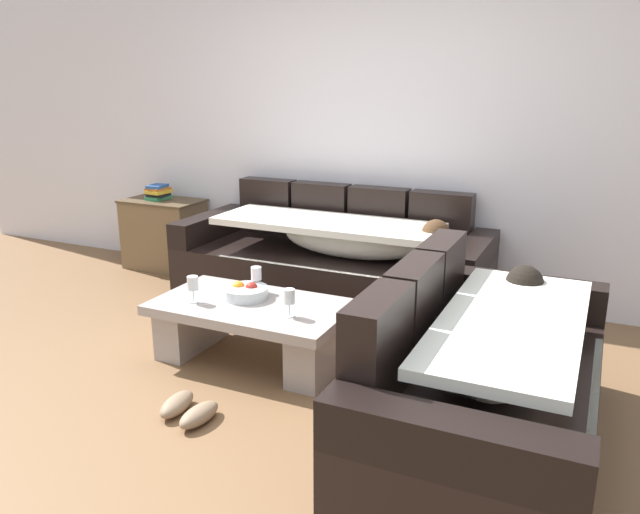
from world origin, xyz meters
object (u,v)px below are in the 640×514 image
Objects in this scene: side_cabinet at (165,234)px; couch_along_wall at (336,263)px; coffee_table at (252,324)px; book_stack_on_cabinet at (158,192)px; fruit_bowl at (246,292)px; wine_glass_near_right at (289,298)px; couch_near_window at (486,384)px; wine_glass_near_left at (193,284)px; wine_glass_far_back at (256,275)px; pair_of_shoes at (188,409)px.

couch_along_wall is at bearing -7.03° from side_cabinet.
book_stack_on_cabinet is (-1.81, 1.38, 0.47)m from coffee_table.
wine_glass_near_right is at bearing -22.71° from fruit_bowl.
wine_glass_near_left is at bearing 82.66° from couch_near_window.
fruit_bowl is 0.44m from wine_glass_near_right.
side_cabinet is at bearing 172.97° from couch_along_wall.
coffee_table is 2.33m from book_stack_on_cabinet.
wine_glass_far_back is at bearing 143.08° from wine_glass_near_right.
pair_of_shoes is (-0.01, -1.90, -0.29)m from couch_along_wall.
fruit_bowl is 1.69× the size of wine_glass_near_left.
coffee_table is 3.76× the size of pair_of_shoes.
side_cabinet is at bearing 142.05° from coffee_table.
wine_glass_far_back is at bearing -98.23° from couch_along_wall.
coffee_table is 0.44m from wine_glass_near_left.
couch_along_wall is 14.31× the size of wine_glass_near_right.
coffee_table is at bearing 75.96° from couch_near_window.
pair_of_shoes is (0.05, -0.74, -0.19)m from coffee_table.
side_cabinet reaches higher than wine_glass_near_left.
wine_glass_near_right is 2.60m from book_stack_on_cabinet.
coffee_table is 0.42m from wine_glass_near_right.
couch_along_wall is 1.36m from wine_glass_near_left.
wine_glass_far_back is at bearing 111.90° from coffee_table.
couch_near_window is 5.85× the size of pair_of_shoes.
wine_glass_near_right is at bearing 67.49° from pair_of_shoes.
couch_along_wall is 1.10m from fruit_bowl.
couch_near_window is at bearing 14.40° from pair_of_shoes.
side_cabinet is (-2.09, 1.48, -0.17)m from wine_glass_near_right.
wine_glass_near_right is at bearing 3.33° from wine_glass_near_left.
book_stack_on_cabinet is at bearing 145.54° from wine_glass_far_back.
pair_of_shoes is at bearing -90.32° from couch_along_wall.
wine_glass_near_left is (-0.25, -0.20, 0.08)m from fruit_bowl.
wine_glass_near_left is at bearing -45.79° from book_stack_on_cabinet.
wine_glass_near_left is 0.42m from wine_glass_far_back.
side_cabinet is (-1.83, 0.23, -0.01)m from couch_along_wall.
book_stack_on_cabinet is (-1.73, 1.32, 0.29)m from fruit_bowl.
wine_glass_far_back is at bearing 53.02° from wine_glass_near_left.
wine_glass_far_back is at bearing -35.01° from side_cabinet.
couch_along_wall is at bearing 82.71° from fruit_bowl.
couch_along_wall is 7.44× the size of pair_of_shoes.
fruit_bowl is (-0.08, 0.06, 0.18)m from coffee_table.
couch_near_window is 1.54m from coffee_table.
couch_along_wall is 1.92m from pair_of_shoes.
pair_of_shoes is (-1.44, -0.37, -0.29)m from couch_near_window.
couch_along_wall is 8.49× the size of fruit_bowl.
wine_glass_far_back is (-1.57, 0.57, 0.16)m from couch_near_window.
wine_glass_far_back reaches higher than fruit_bowl.
couch_along_wall is 14.31× the size of wine_glass_far_back.
fruit_bowl is 0.90m from pair_of_shoes.
couch_along_wall is at bearing -6.98° from book_stack_on_cabinet.
wine_glass_near_right is at bearing -17.71° from coffee_table.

